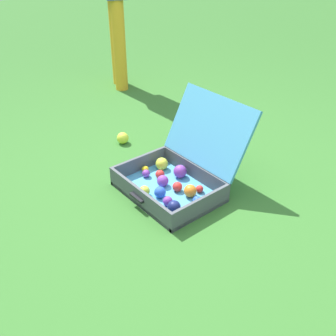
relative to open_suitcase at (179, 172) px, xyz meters
name	(u,v)px	position (x,y,z in m)	size (l,w,h in m)	color
ground_plane	(180,197)	(0.08, -0.06, -0.11)	(16.00, 16.00, 0.00)	#336B28
open_suitcase	(179,172)	(0.00, 0.00, 0.00)	(0.59, 0.67, 0.52)	#4799C6
stray_ball_on_grass	(123,138)	(-0.70, 0.06, -0.07)	(0.09, 0.09, 0.09)	#CCDB38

